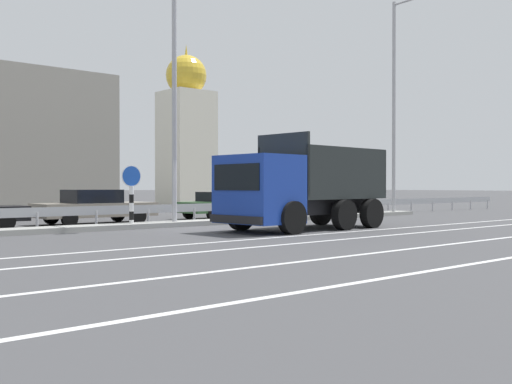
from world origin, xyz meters
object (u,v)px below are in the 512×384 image
Objects in this scene: parked_car_3 at (94,207)px; street_lamp_1 at (176,79)px; street_lamp_2 at (397,97)px; parked_car_5 at (303,200)px; median_road_sign at (131,195)px; church_tower at (186,132)px; parked_car_4 at (224,204)px; dump_truck at (289,193)px.

street_lamp_1 is at bearing 28.15° from parked_car_3.
street_lamp_2 is 7.11m from parked_car_5.
parked_car_3 is at bearing 88.31° from median_road_sign.
church_tower is at bearing 51.91° from median_road_sign.
church_tower is (9.82, 17.73, 5.17)m from parked_car_4.
parked_car_5 is at bearing 84.78° from parked_car_4.
dump_truck is 6.19m from street_lamp_1.
dump_truck is 2.97× the size of median_road_sign.
street_lamp_2 is at bearing -93.74° from church_tower.
parked_car_3 is 24.69m from church_tower.
parked_car_5 is (5.14, -0.06, 0.11)m from parked_car_4.
street_lamp_2 is 21.29m from church_tower.
church_tower reaches higher than parked_car_3.
parked_car_4 is (6.50, 0.07, -0.05)m from parked_car_3.
median_road_sign is at bearing 36.81° from dump_truck.
church_tower is (12.84, 25.24, 4.55)m from dump_truck.
median_road_sign is 27.00m from church_tower.
dump_truck reaches higher than parked_car_4.
street_lamp_1 is at bearing -124.78° from church_tower.
dump_truck is 1.63× the size of parked_car_5.
parked_car_3 reaches higher than parked_car_4.
median_road_sign is 0.17× the size of church_tower.
church_tower is at bearing 138.32° from parked_car_3.
street_lamp_1 reaches higher than parked_car_5.
median_road_sign is 0.22× the size of street_lamp_1.
street_lamp_1 is at bearing 20.35° from dump_truck.
dump_truck is at bearing -47.17° from parked_car_5.
parked_car_4 is 0.38× the size of church_tower.
street_lamp_1 reaches higher than median_road_sign.
dump_truck is at bearing 25.90° from parked_car_3.
median_road_sign is at bearing 175.71° from street_lamp_1.
dump_truck is 1.36× the size of parked_car_4.
parked_car_5 is at bearing 15.02° from median_road_sign.
median_road_sign is 3.18m from parked_car_3.
parked_car_5 is (11.74, 3.15, -0.43)m from median_road_sign.
parked_car_4 is (-8.43, 3.51, -5.39)m from street_lamp_2.
parked_car_5 reaches higher than parked_car_3.
dump_truck is 8.23m from parked_car_3.
dump_truck is 0.52× the size of church_tower.
street_lamp_2 is 2.69× the size of parked_car_5.
street_lamp_1 reaches higher than parked_car_4.
parked_car_3 is at bearing 167.02° from street_lamp_2.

